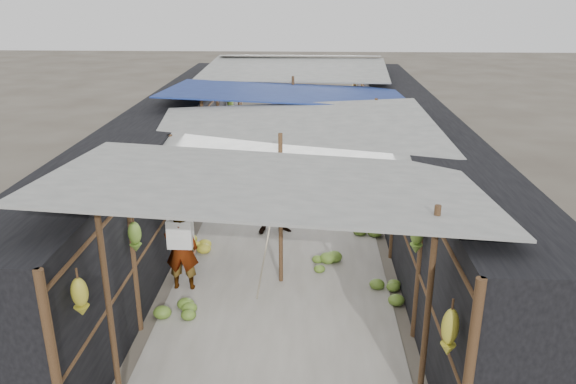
# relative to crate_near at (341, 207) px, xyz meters

# --- Properties ---
(aisle_slab) EXTENTS (3.60, 16.00, 0.02)m
(aisle_slab) POSITION_rel_crate_near_xyz_m (-1.18, 0.31, -0.12)
(aisle_slab) COLOR #9E998E
(aisle_slab) RESTS_ON ground
(stall_left) EXTENTS (1.40, 15.00, 2.30)m
(stall_left) POSITION_rel_crate_near_xyz_m (-3.88, 0.31, 1.02)
(stall_left) COLOR black
(stall_left) RESTS_ON ground
(stall_right) EXTENTS (1.40, 15.00, 2.30)m
(stall_right) POSITION_rel_crate_near_xyz_m (1.52, 0.31, 1.02)
(stall_right) COLOR black
(stall_right) RESTS_ON ground
(crate_near) EXTENTS (0.48, 0.40, 0.27)m
(crate_near) POSITION_rel_crate_near_xyz_m (0.00, 0.00, 0.00)
(crate_near) COLOR olive
(crate_near) RESTS_ON ground
(crate_mid) EXTENTS (0.55, 0.45, 0.32)m
(crate_mid) POSITION_rel_crate_near_xyz_m (0.08, -0.34, 0.03)
(crate_mid) COLOR olive
(crate_mid) RESTS_ON ground
(crate_back) EXTENTS (0.50, 0.42, 0.29)m
(crate_back) POSITION_rel_crate_near_xyz_m (-1.71, 2.93, 0.01)
(crate_back) COLOR olive
(crate_back) RESTS_ON ground
(black_basin) EXTENTS (0.56, 0.56, 0.17)m
(black_basin) POSITION_rel_crate_near_xyz_m (-0.15, 4.87, -0.05)
(black_basin) COLOR black
(black_basin) RESTS_ON ground
(vendor_elderly) EXTENTS (0.54, 0.36, 1.48)m
(vendor_elderly) POSITION_rel_crate_near_xyz_m (-2.78, -3.49, 0.60)
(vendor_elderly) COLOR white
(vendor_elderly) RESTS_ON ground
(shopper_blue) EXTENTS (1.00, 0.86, 1.78)m
(shopper_blue) POSITION_rel_crate_near_xyz_m (-1.32, -1.15, 0.76)
(shopper_blue) COLOR #215DA7
(shopper_blue) RESTS_ON ground
(vendor_seated) EXTENTS (0.58, 0.65, 0.87)m
(vendor_seated) POSITION_rel_crate_near_xyz_m (0.10, 2.69, 0.30)
(vendor_seated) COLOR #45423C
(vendor_seated) RESTS_ON ground
(market_canopy) EXTENTS (5.62, 15.20, 2.77)m
(market_canopy) POSITION_rel_crate_near_xyz_m (-1.15, 0.65, 2.27)
(market_canopy) COLOR brown
(market_canopy) RESTS_ON ground
(hanging_bananas) EXTENTS (3.95, 13.79, 0.80)m
(hanging_bananas) POSITION_rel_crate_near_xyz_m (-1.21, 0.35, 1.48)
(hanging_bananas) COLOR gold
(hanging_bananas) RESTS_ON ground
(floor_bananas) EXTENTS (4.02, 9.48, 0.35)m
(floor_bananas) POSITION_rel_crate_near_xyz_m (-1.16, -0.05, 0.02)
(floor_bananas) COLOR #5A7D28
(floor_bananas) RESTS_ON ground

